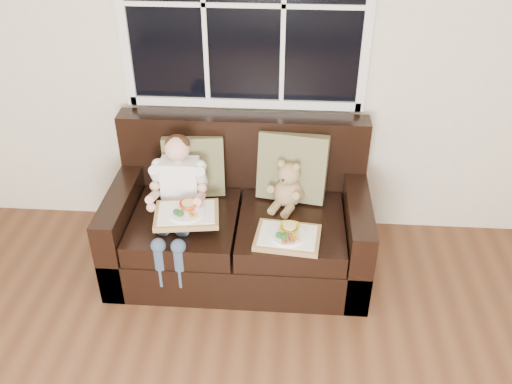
# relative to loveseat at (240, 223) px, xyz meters

# --- Properties ---
(room_walls) EXTENTS (4.52, 5.02, 2.71)m
(room_walls) POSITION_rel_loveseat_xyz_m (0.22, -2.02, 1.28)
(room_walls) COLOR beige
(room_walls) RESTS_ON ground
(window_back) EXTENTS (1.62, 0.04, 1.37)m
(window_back) POSITION_rel_loveseat_xyz_m (0.00, 0.46, 1.34)
(window_back) COLOR black
(window_back) RESTS_ON room_walls
(loveseat) EXTENTS (1.70, 0.92, 0.96)m
(loveseat) POSITION_rel_loveseat_xyz_m (0.00, 0.00, 0.00)
(loveseat) COLOR black
(loveseat) RESTS_ON ground
(pillow_left) EXTENTS (0.43, 0.24, 0.42)m
(pillow_left) POSITION_rel_loveseat_xyz_m (-0.32, 0.15, 0.34)
(pillow_left) COLOR #686640
(pillow_left) RESTS_ON loveseat
(pillow_right) EXTENTS (0.49, 0.28, 0.47)m
(pillow_right) POSITION_rel_loveseat_xyz_m (0.34, 0.15, 0.37)
(pillow_right) COLOR #686640
(pillow_right) RESTS_ON loveseat
(child) EXTENTS (0.35, 0.59, 0.80)m
(child) POSITION_rel_loveseat_xyz_m (-0.38, -0.12, 0.32)
(child) COLOR white
(child) RESTS_ON loveseat
(teddy_bear) EXTENTS (0.24, 0.29, 0.34)m
(teddy_bear) POSITION_rel_loveseat_xyz_m (0.32, 0.04, 0.28)
(teddy_bear) COLOR #9C8652
(teddy_bear) RESTS_ON loveseat
(tray_left) EXTENTS (0.43, 0.35, 0.09)m
(tray_left) POSITION_rel_loveseat_xyz_m (-0.30, -0.28, 0.26)
(tray_left) COLOR #9C7C46
(tray_left) RESTS_ON child
(tray_right) EXTENTS (0.42, 0.34, 0.09)m
(tray_right) POSITION_rel_loveseat_xyz_m (0.33, -0.34, 0.17)
(tray_right) COLOR #9C7C46
(tray_right) RESTS_ON loveseat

